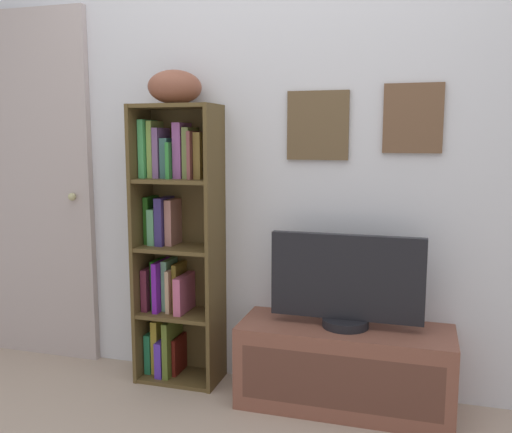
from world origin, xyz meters
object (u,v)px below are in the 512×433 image
Objects in this scene: bookshelf at (174,245)px; tv_stand at (344,367)px; door at (30,188)px; television at (346,282)px; football at (175,87)px.

bookshelf reaches higher than tv_stand.
door is (-0.95, 0.07, 0.27)m from bookshelf.
tv_stand is 1.41× the size of television.
television is 1.92m from door.
door reaches higher than football.
door is (-0.98, 0.10, -0.54)m from football.
door is at bearing 173.97° from football.
football is at bearing -6.03° from door.
door reaches higher than television.
football reaches higher than bookshelf.
football is (0.04, -0.03, 0.82)m from bookshelf.
football is 1.61m from tv_stand.
bookshelf is 5.36× the size of football.
bookshelf is at bearing 174.29° from tv_stand.
door is at bearing 174.96° from television.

